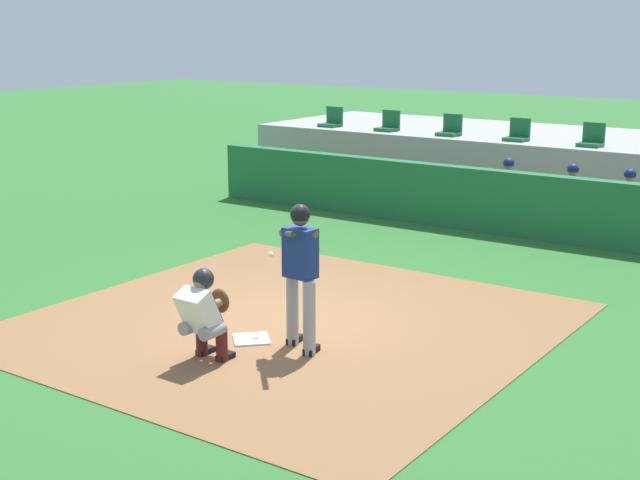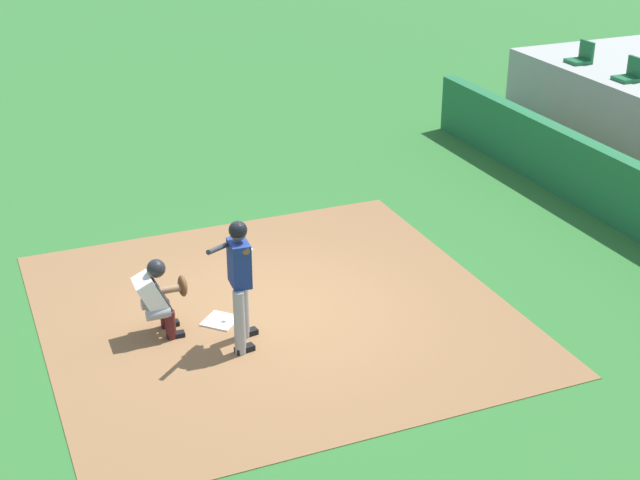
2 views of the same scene
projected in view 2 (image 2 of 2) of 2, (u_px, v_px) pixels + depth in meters
ground_plane at (275, 312)px, 13.15m from camera, size 80.00×80.00×0.00m
dirt_infield at (275, 311)px, 13.14m from camera, size 6.40×6.40×0.01m
home_plate at (221, 321)px, 12.86m from camera, size 0.62×0.62×0.02m
batter_at_plate at (240, 276)px, 11.89m from camera, size 0.67×0.78×1.80m
catcher_crouched at (159, 294)px, 12.32m from camera, size 0.49×1.69×1.13m
stadium_seat_0 at (582, 57)px, 20.54m from camera, size 0.46×0.46×0.48m
stadium_seat_1 at (630, 74)px, 19.18m from camera, size 0.46×0.46×0.48m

